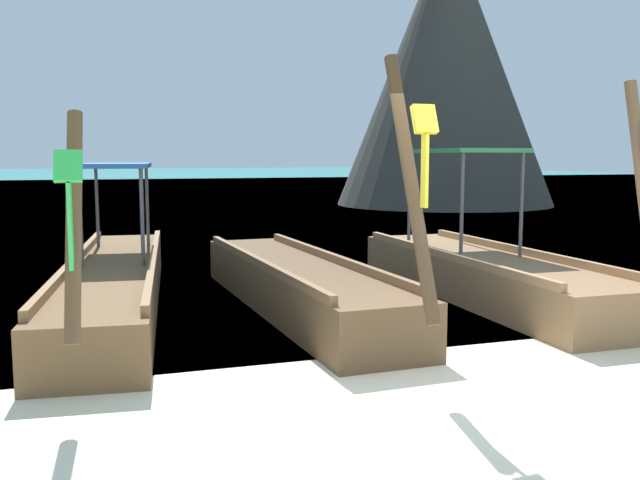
% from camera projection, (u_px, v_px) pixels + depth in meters
% --- Properties ---
extents(ground, '(120.00, 120.00, 0.00)m').
position_uv_depth(ground, '(450.00, 398.00, 5.68)').
color(ground, beige).
extents(sea_water, '(120.00, 120.00, 0.00)m').
position_uv_depth(sea_water, '(119.00, 179.00, 63.49)').
color(sea_water, teal).
rests_on(sea_water, ground).
extents(longtail_boat_green_ribbon, '(1.83, 7.51, 2.32)m').
position_uv_depth(longtail_boat_green_ribbon, '(115.00, 281.00, 9.04)').
color(longtail_boat_green_ribbon, brown).
rests_on(longtail_boat_green_ribbon, ground).
extents(longtail_boat_yellow_ribbon, '(1.29, 6.37, 2.85)m').
position_uv_depth(longtail_boat_yellow_ribbon, '(298.00, 285.00, 8.93)').
color(longtail_boat_yellow_ribbon, brown).
rests_on(longtail_boat_yellow_ribbon, ground).
extents(longtail_boat_violet_ribbon, '(1.42, 6.01, 2.71)m').
position_uv_depth(longtail_boat_violet_ribbon, '(485.00, 272.00, 9.73)').
color(longtail_boat_violet_ribbon, olive).
rests_on(longtail_boat_violet_ribbon, ground).
extents(karst_rock, '(9.31, 8.76, 11.24)m').
position_uv_depth(karst_rock, '(450.00, 72.00, 28.41)').
color(karst_rock, '#383833').
rests_on(karst_rock, ground).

